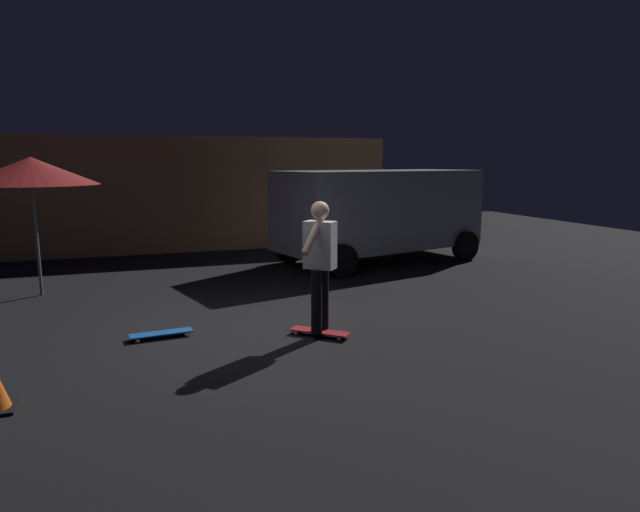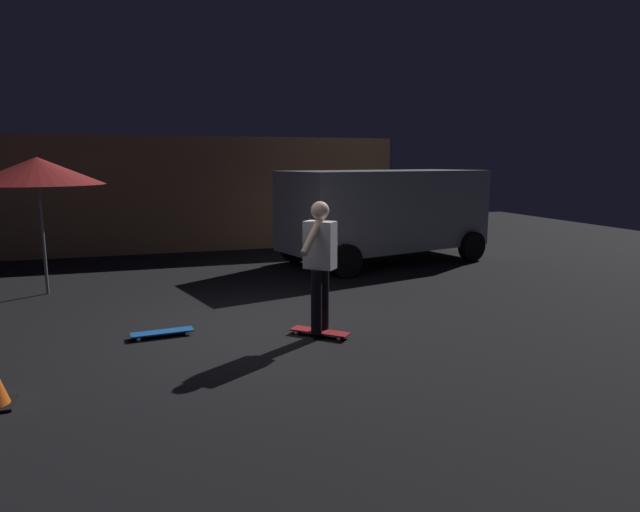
% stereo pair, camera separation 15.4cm
% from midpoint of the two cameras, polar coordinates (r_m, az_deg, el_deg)
% --- Properties ---
extents(ground_plane, '(28.00, 28.00, 0.00)m').
position_cam_midpoint_polar(ground_plane, '(7.44, -6.42, -7.69)').
color(ground_plane, black).
extents(low_building, '(10.63, 4.49, 2.84)m').
position_cam_midpoint_polar(low_building, '(16.11, -13.66, 6.63)').
color(low_building, '#AD7F56').
rests_on(low_building, ground_plane).
extents(parked_van, '(4.93, 3.18, 2.03)m').
position_cam_midpoint_polar(parked_van, '(12.35, 7.12, 4.76)').
color(parked_van, '#B2B2B7').
rests_on(parked_van, ground_plane).
extents(patio_umbrella, '(2.10, 2.10, 2.30)m').
position_cam_midpoint_polar(patio_umbrella, '(10.20, -26.88, 7.88)').
color(patio_umbrella, slate).
rests_on(patio_umbrella, ground_plane).
extents(skateboard_ridden, '(0.71, 0.67, 0.07)m').
position_cam_midpoint_polar(skateboard_ridden, '(7.15, 0.62, -7.88)').
color(skateboard_ridden, '#AD1E23').
rests_on(skateboard_ridden, ground_plane).
extents(skateboard_spare, '(0.80, 0.28, 0.07)m').
position_cam_midpoint_polar(skateboard_spare, '(7.39, -15.48, -7.66)').
color(skateboard_spare, '#1959B2').
rests_on(skateboard_spare, ground_plane).
extents(skater, '(0.73, 0.79, 1.67)m').
position_cam_midpoint_polar(skater, '(6.92, 0.64, -0.11)').
color(skater, black).
rests_on(skater, skateboard_ridden).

